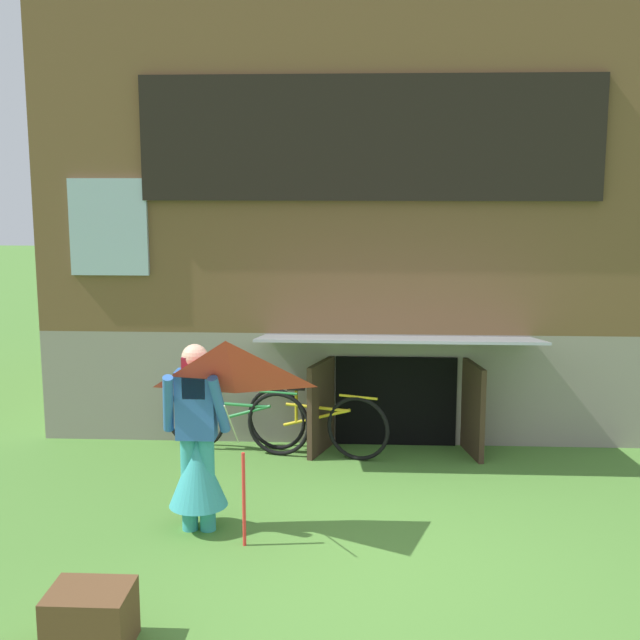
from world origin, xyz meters
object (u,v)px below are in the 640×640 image
object	(u,v)px
kite	(227,399)
person	(197,453)
bicycle_green	(236,419)
bicycle_yellow	(316,422)
wooden_crate	(90,619)

from	to	relation	value
kite	person	bearing A→B (deg)	121.47
kite	bicycle_green	world-z (taller)	kite
bicycle_green	kite	bearing A→B (deg)	-70.72
bicycle_yellow	bicycle_green	size ratio (longest dim) A/B	0.96
person	kite	world-z (taller)	kite
bicycle_yellow	wooden_crate	world-z (taller)	bicycle_yellow
person	bicycle_yellow	size ratio (longest dim) A/B	1.03
bicycle_green	wooden_crate	distance (m)	4.08
person	bicycle_green	bearing A→B (deg)	112.20
bicycle_yellow	bicycle_green	world-z (taller)	bicycle_green
person	wooden_crate	world-z (taller)	person
person	bicycle_yellow	world-z (taller)	person
person	bicycle_green	xyz separation A→B (m)	(0.01, 2.15, -0.33)
wooden_crate	bicycle_green	bearing A→B (deg)	84.87
person	kite	distance (m)	0.97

